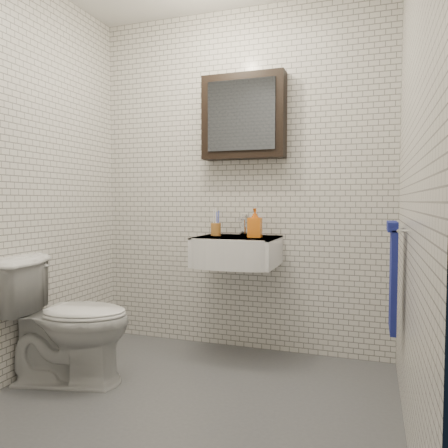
{
  "coord_description": "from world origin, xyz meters",
  "views": [
    {
      "loc": [
        0.94,
        -2.11,
        1.1
      ],
      "look_at": [
        0.06,
        0.45,
        0.96
      ],
      "focal_mm": 35.0,
      "sensor_mm": 36.0,
      "label": 1
    }
  ],
  "objects": [
    {
      "name": "towel_rail",
      "position": [
        1.04,
        0.35,
        0.72
      ],
      "size": [
        0.09,
        0.3,
        0.58
      ],
      "color": "silver",
      "rests_on": "room_shell"
    },
    {
      "name": "toothbrush_cup",
      "position": [
        -0.13,
        0.82,
        0.9
      ],
      "size": [
        0.09,
        0.09,
        0.2
      ],
      "rotation": [
        0.0,
        0.0,
        0.38
      ],
      "color": "#B3712C",
      "rests_on": "washbasin"
    },
    {
      "name": "washbasin",
      "position": [
        0.05,
        0.73,
        0.76
      ],
      "size": [
        0.55,
        0.5,
        0.2
      ],
      "color": "white",
      "rests_on": "room_shell"
    },
    {
      "name": "ground",
      "position": [
        0.0,
        0.0,
        0.01
      ],
      "size": [
        2.2,
        2.0,
        0.01
      ],
      "primitive_type": "cube",
      "color": "#4C4F54",
      "rests_on": "ground"
    },
    {
      "name": "faucet",
      "position": [
        0.05,
        0.93,
        0.92
      ],
      "size": [
        0.06,
        0.2,
        0.15
      ],
      "color": "silver",
      "rests_on": "washbasin"
    },
    {
      "name": "soap_bottle",
      "position": [
        0.18,
        0.75,
        0.95
      ],
      "size": [
        0.1,
        0.1,
        0.2
      ],
      "primitive_type": "imported",
      "rotation": [
        0.0,
        0.0,
        0.08
      ],
      "color": "orange",
      "rests_on": "washbasin"
    },
    {
      "name": "toilet",
      "position": [
        -0.8,
        0.05,
        0.38
      ],
      "size": [
        0.83,
        0.59,
        0.77
      ],
      "primitive_type": "imported",
      "rotation": [
        0.0,
        0.0,
        1.8
      ],
      "color": "silver",
      "rests_on": "ground"
    },
    {
      "name": "room_shell",
      "position": [
        0.0,
        0.0,
        1.47
      ],
      "size": [
        2.22,
        2.02,
        2.51
      ],
      "color": "silver",
      "rests_on": "ground"
    },
    {
      "name": "mirror_cabinet",
      "position": [
        0.05,
        0.93,
        1.7
      ],
      "size": [
        0.6,
        0.15,
        0.6
      ],
      "color": "black",
      "rests_on": "room_shell"
    }
  ]
}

